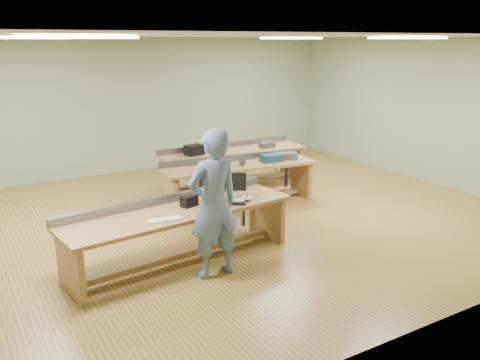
{
  "coord_description": "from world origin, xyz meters",
  "views": [
    {
      "loc": [
        -3.84,
        -7.11,
        2.95
      ],
      "look_at": [
        0.04,
        -0.6,
        0.84
      ],
      "focal_mm": 38.0,
      "sensor_mm": 36.0,
      "label": 1
    }
  ],
  "objects_px": {
    "laptop_base": "(234,201)",
    "workbench_front": "(179,222)",
    "person": "(214,204)",
    "parts_bin_teal": "(271,158)",
    "mug": "(242,162)",
    "parts_bin_grey": "(285,156)",
    "workbench_mid": "(239,174)",
    "workbench_back": "(234,159)",
    "task_chair": "(215,204)",
    "camera_bag": "(189,201)",
    "drinks_can": "(221,163)"
  },
  "relations": [
    {
      "from": "person",
      "to": "task_chair",
      "type": "relative_size",
      "value": 2.28
    },
    {
      "from": "workbench_mid",
      "to": "parts_bin_teal",
      "type": "height_order",
      "value": "parts_bin_teal"
    },
    {
      "from": "person",
      "to": "parts_bin_grey",
      "type": "xyz_separation_m",
      "value": [
        2.77,
        2.32,
        -0.15
      ]
    },
    {
      "from": "laptop_base",
      "to": "drinks_can",
      "type": "xyz_separation_m",
      "value": [
        0.87,
        1.95,
        0.04
      ]
    },
    {
      "from": "workbench_front",
      "to": "workbench_mid",
      "type": "height_order",
      "value": "same"
    },
    {
      "from": "parts_bin_teal",
      "to": "parts_bin_grey",
      "type": "height_order",
      "value": "parts_bin_teal"
    },
    {
      "from": "workbench_front",
      "to": "mug",
      "type": "height_order",
      "value": "workbench_front"
    },
    {
      "from": "person",
      "to": "laptop_base",
      "type": "xyz_separation_m",
      "value": [
        0.58,
        0.49,
        -0.19
      ]
    },
    {
      "from": "workbench_mid",
      "to": "task_chair",
      "type": "bearing_deg",
      "value": -136.42
    },
    {
      "from": "person",
      "to": "laptop_base",
      "type": "height_order",
      "value": "person"
    },
    {
      "from": "workbench_back",
      "to": "drinks_can",
      "type": "relative_size",
      "value": 28.93
    },
    {
      "from": "person",
      "to": "workbench_back",
      "type": "bearing_deg",
      "value": -127.21
    },
    {
      "from": "person",
      "to": "laptop_base",
      "type": "relative_size",
      "value": 5.73
    },
    {
      "from": "workbench_front",
      "to": "workbench_mid",
      "type": "bearing_deg",
      "value": 35.13
    },
    {
      "from": "workbench_front",
      "to": "parts_bin_grey",
      "type": "bearing_deg",
      "value": 23.07
    },
    {
      "from": "person",
      "to": "drinks_can",
      "type": "height_order",
      "value": "person"
    },
    {
      "from": "parts_bin_grey",
      "to": "mug",
      "type": "height_order",
      "value": "parts_bin_grey"
    },
    {
      "from": "laptop_base",
      "to": "workbench_front",
      "type": "bearing_deg",
      "value": -156.88
    },
    {
      "from": "laptop_base",
      "to": "drinks_can",
      "type": "relative_size",
      "value": 3.15
    },
    {
      "from": "person",
      "to": "laptop_base",
      "type": "bearing_deg",
      "value": -143.35
    },
    {
      "from": "laptop_base",
      "to": "workbench_mid",
      "type": "bearing_deg",
      "value": 89.8
    },
    {
      "from": "workbench_back",
      "to": "drinks_can",
      "type": "bearing_deg",
      "value": -129.66
    },
    {
      "from": "laptop_base",
      "to": "person",
      "type": "bearing_deg",
      "value": -107.52
    },
    {
      "from": "workbench_mid",
      "to": "drinks_can",
      "type": "height_order",
      "value": "workbench_mid"
    },
    {
      "from": "workbench_mid",
      "to": "workbench_back",
      "type": "distance_m",
      "value": 1.18
    },
    {
      "from": "parts_bin_grey",
      "to": "workbench_front",
      "type": "bearing_deg",
      "value": -150.26
    },
    {
      "from": "workbench_back",
      "to": "laptop_base",
      "type": "height_order",
      "value": "workbench_back"
    },
    {
      "from": "workbench_front",
      "to": "parts_bin_grey",
      "type": "height_order",
      "value": "parts_bin_grey"
    },
    {
      "from": "parts_bin_teal",
      "to": "mug",
      "type": "bearing_deg",
      "value": 178.61
    },
    {
      "from": "parts_bin_grey",
      "to": "task_chair",
      "type": "bearing_deg",
      "value": -162.62
    },
    {
      "from": "laptop_base",
      "to": "camera_bag",
      "type": "relative_size",
      "value": 1.51
    },
    {
      "from": "workbench_back",
      "to": "person",
      "type": "xyz_separation_m",
      "value": [
        -2.3,
        -3.47,
        0.4
      ]
    },
    {
      "from": "camera_bag",
      "to": "drinks_can",
      "type": "relative_size",
      "value": 2.08
    },
    {
      "from": "parts_bin_grey",
      "to": "drinks_can",
      "type": "height_order",
      "value": "parts_bin_grey"
    },
    {
      "from": "workbench_front",
      "to": "workbench_back",
      "type": "distance_m",
      "value": 3.8
    },
    {
      "from": "workbench_front",
      "to": "camera_bag",
      "type": "relative_size",
      "value": 14.91
    },
    {
      "from": "person",
      "to": "laptop_base",
      "type": "distance_m",
      "value": 0.79
    },
    {
      "from": "workbench_front",
      "to": "task_chair",
      "type": "height_order",
      "value": "workbench_front"
    },
    {
      "from": "mug",
      "to": "laptop_base",
      "type": "bearing_deg",
      "value": -124.11
    },
    {
      "from": "person",
      "to": "parts_bin_teal",
      "type": "height_order",
      "value": "person"
    },
    {
      "from": "camera_bag",
      "to": "parts_bin_grey",
      "type": "distance_m",
      "value": 3.25
    },
    {
      "from": "workbench_back",
      "to": "mug",
      "type": "relative_size",
      "value": 24.63
    },
    {
      "from": "workbench_back",
      "to": "person",
      "type": "relative_size",
      "value": 1.6
    },
    {
      "from": "person",
      "to": "mug",
      "type": "distance_m",
      "value": 2.94
    },
    {
      "from": "workbench_front",
      "to": "mug",
      "type": "distance_m",
      "value": 2.65
    },
    {
      "from": "mug",
      "to": "person",
      "type": "bearing_deg",
      "value": -128.1
    },
    {
      "from": "parts_bin_grey",
      "to": "drinks_can",
      "type": "bearing_deg",
      "value": 174.68
    },
    {
      "from": "workbench_back",
      "to": "person",
      "type": "height_order",
      "value": "person"
    },
    {
      "from": "laptop_base",
      "to": "parts_bin_teal",
      "type": "xyz_separation_m",
      "value": [
        1.86,
        1.8,
        0.05
      ]
    },
    {
      "from": "workbench_mid",
      "to": "camera_bag",
      "type": "distance_m",
      "value": 2.53
    }
  ]
}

